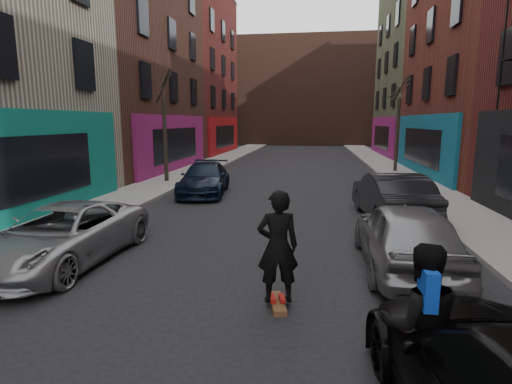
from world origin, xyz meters
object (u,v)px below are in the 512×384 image
(tree_left_far, at_px, (164,116))
(skateboard, at_px, (277,303))
(parked_left_end, at_px, (205,179))
(skateboarder, at_px, (278,247))
(tree_right_far, at_px, (398,115))
(pedestrian, at_px, (420,324))
(parked_right_far, at_px, (405,236))
(parked_left_far, at_px, (62,235))
(parked_right_end, at_px, (391,197))

(tree_left_far, distance_m, skateboard, 15.06)
(parked_left_end, bearing_deg, skateboard, -74.76)
(parked_left_end, relative_size, skateboarder, 2.39)
(tree_right_far, height_order, pedestrian, tree_right_far)
(parked_right_far, distance_m, skateboard, 3.36)
(tree_right_far, bearing_deg, tree_left_far, -154.18)
(parked_left_far, bearing_deg, skateboarder, -14.13)
(parked_left_end, distance_m, parked_right_far, 10.54)
(skateboard, height_order, skateboarder, skateboarder)
(tree_left_far, xyz_separation_m, parked_left_end, (2.76, -2.67, -2.71))
(parked_right_far, height_order, pedestrian, pedestrian)
(tree_right_far, relative_size, parked_left_far, 1.46)
(parked_right_end, distance_m, skateboarder, 7.23)
(parked_left_far, distance_m, parked_right_end, 9.45)
(parked_left_far, xyz_separation_m, pedestrian, (6.68, -3.58, 0.29))
(parked_left_end, bearing_deg, pedestrian, -71.29)
(skateboarder, xyz_separation_m, pedestrian, (1.75, -2.14, -0.12))
(parked_left_far, distance_m, parked_right_far, 7.47)
(parked_left_end, xyz_separation_m, parked_right_end, (7.16, -3.74, 0.10))
(skateboarder, height_order, pedestrian, skateboarder)
(skateboarder, bearing_deg, parked_right_far, -153.07)
(parked_right_end, relative_size, skateboarder, 2.43)
(parked_left_end, bearing_deg, parked_left_far, -101.74)
(parked_right_far, bearing_deg, parked_right_end, -96.56)
(tree_left_far, distance_m, parked_right_far, 14.60)
(parked_left_far, bearing_deg, parked_left_end, 87.08)
(parked_left_far, distance_m, skateboarder, 5.15)
(parked_right_end, xyz_separation_m, skateboarder, (-3.03, -6.55, 0.29))
(tree_left_far, distance_m, skateboarder, 14.87)
(skateboard, bearing_deg, parked_right_end, 52.00)
(tree_right_far, height_order, parked_left_far, tree_right_far)
(tree_left_far, distance_m, tree_right_far, 13.78)
(skateboarder, relative_size, pedestrian, 1.03)
(skateboard, bearing_deg, tree_right_far, 60.62)
(parked_left_end, xyz_separation_m, pedestrian, (5.88, -12.43, 0.27))
(parked_right_end, xyz_separation_m, pedestrian, (-1.28, -8.69, 0.17))
(parked_right_far, relative_size, skateboard, 5.48)
(parked_right_far, height_order, skateboard, parked_right_far)
(tree_right_far, height_order, parked_right_far, tree_right_far)
(pedestrian, bearing_deg, tree_left_far, -61.79)
(parked_right_far, bearing_deg, pedestrian, 79.88)
(parked_left_far, relative_size, parked_right_far, 1.06)
(tree_left_far, height_order, parked_right_end, tree_left_far)
(parked_left_far, bearing_deg, parked_right_end, 34.92)
(parked_right_end, bearing_deg, parked_left_far, 27.32)
(parked_left_far, bearing_deg, skateboard, -14.13)
(parked_left_end, relative_size, skateboard, 5.76)
(parked_right_end, relative_size, pedestrian, 2.51)
(parked_left_far, xyz_separation_m, skateboarder, (4.92, -1.44, 0.42))
(tree_right_far, relative_size, pedestrian, 3.64)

